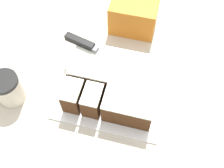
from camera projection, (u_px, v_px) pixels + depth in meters
The scene contains 7 objects.
ground_plane at pixel (112, 152), 1.67m from camera, with size 8.00×8.00×0.00m, color #7F705B.
countertop at pixel (111, 125), 1.29m from camera, with size 1.40×1.10×0.90m.
cake_board at pixel (112, 91), 0.87m from camera, with size 0.35×0.28×0.01m.
cake at pixel (113, 83), 0.83m from camera, with size 0.28×0.22×0.09m.
knife at pixel (88, 46), 0.84m from camera, with size 0.30×0.09×0.02m.
coffee_cup at pixel (8, 89), 0.81m from camera, with size 0.09×0.09×0.11m.
storage_box at pixel (134, 15), 0.97m from camera, with size 0.17×0.13×0.12m.
Camera 1 is at (0.12, -0.47, 1.66)m, focal length 42.00 mm.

